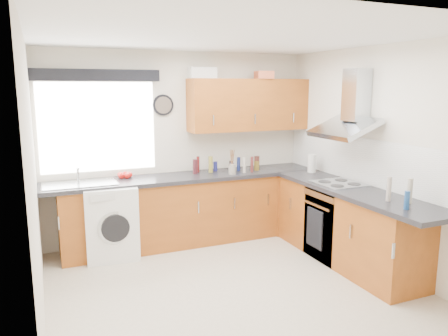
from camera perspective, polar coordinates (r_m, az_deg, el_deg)
name	(u,v)px	position (r m, az deg, el deg)	size (l,w,h in m)	color
ground_plane	(234,289)	(4.65, 1.30, -15.49)	(3.60, 3.60, 0.00)	beige
ceiling	(235,36)	(4.20, 1.45, 16.81)	(3.60, 3.60, 0.02)	white
wall_back	(179,147)	(5.92, -5.84, 2.80)	(3.60, 0.02, 2.50)	silver
wall_front	(358,220)	(2.76, 17.05, -6.56)	(3.60, 0.02, 2.50)	silver
wall_left	(34,185)	(3.89, -23.59, -2.08)	(0.02, 3.60, 2.50)	silver
wall_right	(379,158)	(5.25, 19.59, 1.26)	(0.02, 3.60, 2.50)	silver
window	(98,127)	(5.66, -16.11, 5.15)	(1.40, 0.02, 1.10)	white
window_blind	(96,75)	(5.55, -16.33, 11.56)	(1.50, 0.18, 0.14)	black
splashback	(360,160)	(5.47, 17.36, 1.00)	(0.01, 3.00, 0.54)	white
base_cab_back	(180,212)	(5.79, -5.78, -5.68)	(3.00, 0.58, 0.86)	brown
base_cab_corner	(286,200)	(6.42, 8.06, -4.12)	(0.60, 0.60, 0.86)	brown
base_cab_right	(346,226)	(5.36, 15.65, -7.36)	(0.58, 2.10, 0.86)	brown
worktop_back	(187,177)	(5.70, -4.87, -1.21)	(3.60, 0.62, 0.05)	black
worktop_right	(356,192)	(5.12, 16.85, -2.97)	(0.62, 2.42, 0.05)	black
sink	(80,181)	(5.43, -18.34, -1.59)	(0.84, 0.46, 0.10)	#B1B8C1
oven	(337,223)	(5.47, 14.58, -7.01)	(0.56, 0.58, 0.85)	black
hob_plate	(339,183)	(5.34, 14.82, -1.97)	(0.52, 0.52, 0.01)	#B1B8C1
extractor_hood	(350,111)	(5.29, 16.12, 7.19)	(0.52, 0.78, 0.66)	#B1B8C1
upper_cabinets	(249,105)	(6.06, 3.27, 8.24)	(1.70, 0.35, 0.70)	brown
washing_machine	(111,221)	(5.49, -14.49, -6.72)	(0.60, 0.58, 0.89)	white
wall_clock	(164,105)	(5.77, -7.91, 8.14)	(0.27, 0.27, 0.04)	black
casserole	(202,73)	(5.89, -2.93, 12.29)	(0.35, 0.25, 0.14)	white
storage_box	(264,75)	(6.04, 5.25, 12.01)	(0.22, 0.19, 0.10)	#BC5432
utensil_pot	(232,169)	(5.75, 1.07, -0.14)	(0.09, 0.09, 0.13)	gray
kitchen_roll	(312,163)	(5.98, 11.41, 0.61)	(0.11, 0.11, 0.24)	white
tomato_cluster	(125,175)	(5.65, -12.84, -0.90)	(0.16, 0.16, 0.07)	red
jar_0	(252,164)	(5.88, 3.66, 0.46)	(0.04, 0.04, 0.21)	#521E1D
jar_1	(195,167)	(5.77, -3.79, 0.19)	(0.06, 0.06, 0.19)	#40161C
jar_2	(231,165)	(6.07, 0.95, 0.37)	(0.06, 0.06, 0.12)	black
jar_3	(215,166)	(5.97, -1.14, 0.23)	(0.05, 0.05, 0.13)	navy
jar_4	(257,166)	(6.03, 4.29, 0.29)	(0.07, 0.07, 0.12)	brown
jar_5	(211,164)	(5.86, -1.76, 0.48)	(0.06, 0.06, 0.22)	olive
jar_6	(244,165)	(5.82, 2.66, 0.38)	(0.04, 0.04, 0.21)	#B1A597
jar_7	(232,167)	(5.95, 1.05, 0.12)	(0.06, 0.06, 0.11)	#191853
jar_8	(239,164)	(5.97, 1.91, 0.52)	(0.05, 0.05, 0.19)	navy
jar_9	(257,162)	(6.16, 4.31, 0.75)	(0.07, 0.07, 0.17)	#49201A
jar_10	(198,164)	(5.87, -3.41, 0.48)	(0.04, 0.04, 0.22)	#601415
bottle_0	(407,200)	(4.44, 22.78, -3.91)	(0.05, 0.05, 0.17)	navy
bottle_1	(389,189)	(4.68, 20.74, -2.57)	(0.05, 0.05, 0.25)	#AB9C91
bottle_2	(410,191)	(4.66, 23.10, -2.77)	(0.05, 0.05, 0.25)	#A59E8C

